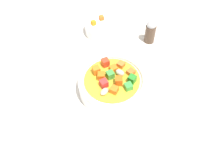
# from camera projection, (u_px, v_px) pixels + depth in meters

# --- Properties ---
(ground_plane) EXTENTS (1.40, 1.40, 0.02)m
(ground_plane) POSITION_uv_depth(u_px,v_px,m) (112.00, 92.00, 0.59)
(ground_plane) COLOR silver
(soup_bowl_main) EXTENTS (0.17, 0.17, 0.07)m
(soup_bowl_main) POSITION_uv_depth(u_px,v_px,m) (112.00, 83.00, 0.56)
(soup_bowl_main) COLOR white
(soup_bowl_main) RESTS_ON ground_plane
(spoon) EXTENTS (0.09, 0.22, 0.01)m
(spoon) POSITION_uv_depth(u_px,v_px,m) (168.00, 93.00, 0.58)
(spoon) COLOR silver
(spoon) RESTS_ON ground_plane
(side_bowl_small) EXTENTS (0.12, 0.12, 0.05)m
(side_bowl_small) POSITION_uv_depth(u_px,v_px,m) (103.00, 27.00, 0.71)
(side_bowl_small) COLOR white
(side_bowl_small) RESTS_ON ground_plane
(pepper_shaker) EXTENTS (0.03, 0.03, 0.08)m
(pepper_shaker) POSITION_uv_depth(u_px,v_px,m) (150.00, 31.00, 0.67)
(pepper_shaker) COLOR #4C3828
(pepper_shaker) RESTS_ON ground_plane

